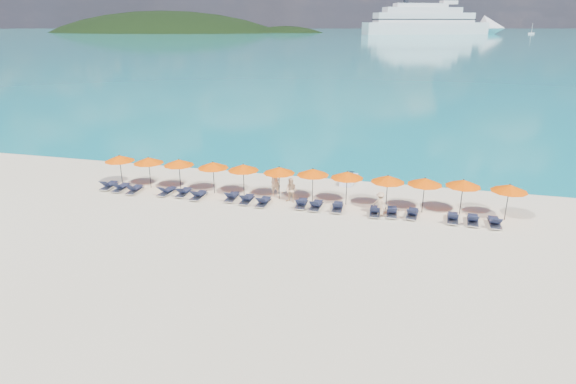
# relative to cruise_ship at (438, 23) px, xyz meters

# --- Properties ---
(ground) EXTENTS (1400.00, 1400.00, 0.00)m
(ground) POSITION_rel_cruise_ship_xyz_m (-23.30, -516.73, -11.00)
(ground) COLOR beige
(sea) EXTENTS (1600.00, 1300.00, 0.01)m
(sea) POSITION_rel_cruise_ship_xyz_m (-23.30, 143.27, -10.99)
(sea) COLOR #1FA9B2
(sea) RESTS_ON ground
(headland_main) EXTENTS (374.00, 242.00, 126.50)m
(headland_main) POSITION_rel_cruise_ship_xyz_m (-323.30, 23.27, -49.00)
(headland_main) COLOR black
(headland_main) RESTS_ON ground
(headland_small) EXTENTS (162.00, 126.00, 85.50)m
(headland_small) POSITION_rel_cruise_ship_xyz_m (-173.30, 43.27, -46.00)
(headland_small) COLOR black
(headland_small) RESTS_ON ground
(cruise_ship) EXTENTS (148.77, 82.81, 42.26)m
(cruise_ship) POSITION_rel_cruise_ship_xyz_m (0.00, 0.00, 0.00)
(cruise_ship) COLOR silver
(cruise_ship) RESTS_ON ground
(sailboat_near) EXTENTS (5.82, 1.94, 10.66)m
(sailboat_near) POSITION_rel_cruise_ship_xyz_m (95.43, 33.92, -9.90)
(sailboat_near) COLOR silver
(sailboat_near) RESTS_ON ground
(jetski) EXTENTS (1.10, 2.23, 0.76)m
(jetski) POSITION_rel_cruise_ship_xyz_m (-20.34, -507.47, -10.68)
(jetski) COLOR white
(jetski) RESTS_ON ground
(beachgoer_a) EXTENTS (0.81, 0.75, 1.86)m
(beachgoer_a) POSITION_rel_cruise_ship_xyz_m (-24.82, -511.21, -10.07)
(beachgoer_a) COLOR #DBB185
(beachgoer_a) RESTS_ON ground
(beachgoer_b) EXTENTS (0.88, 0.63, 1.63)m
(beachgoer_b) POSITION_rel_cruise_ship_xyz_m (-23.45, -512.33, -10.18)
(beachgoer_b) COLOR #DBB185
(beachgoer_b) RESTS_ON ground
(beachgoer_c) EXTENTS (1.05, 0.72, 1.49)m
(beachgoer_c) POSITION_rel_cruise_ship_xyz_m (-17.67, -513.11, -10.25)
(beachgoer_c) COLOR #DBB185
(beachgoer_c) RESTS_ON ground
(umbrella_0) EXTENTS (2.10, 2.10, 2.28)m
(umbrella_0) POSITION_rel_cruise_ship_xyz_m (-36.13, -512.02, -8.98)
(umbrella_0) COLOR black
(umbrella_0) RESTS_ON ground
(umbrella_1) EXTENTS (2.10, 2.10, 2.28)m
(umbrella_1) POSITION_rel_cruise_ship_xyz_m (-33.86, -511.97, -8.98)
(umbrella_1) COLOR black
(umbrella_1) RESTS_ON ground
(umbrella_2) EXTENTS (2.10, 2.10, 2.28)m
(umbrella_2) POSITION_rel_cruise_ship_xyz_m (-31.56, -511.93, -8.98)
(umbrella_2) COLOR black
(umbrella_2) RESTS_ON ground
(umbrella_3) EXTENTS (2.10, 2.10, 2.28)m
(umbrella_3) POSITION_rel_cruise_ship_xyz_m (-29.01, -511.95, -8.98)
(umbrella_3) COLOR black
(umbrella_3) RESTS_ON ground
(umbrella_4) EXTENTS (2.10, 2.10, 2.28)m
(umbrella_4) POSITION_rel_cruise_ship_xyz_m (-26.83, -511.97, -8.98)
(umbrella_4) COLOR black
(umbrella_4) RESTS_ON ground
(umbrella_5) EXTENTS (2.10, 2.10, 2.28)m
(umbrella_5) POSITION_rel_cruise_ship_xyz_m (-24.37, -511.94, -8.98)
(umbrella_5) COLOR black
(umbrella_5) RESTS_ON ground
(umbrella_6) EXTENTS (2.10, 2.10, 2.28)m
(umbrella_6) POSITION_rel_cruise_ship_xyz_m (-22.15, -511.79, -8.98)
(umbrella_6) COLOR black
(umbrella_6) RESTS_ON ground
(umbrella_7) EXTENTS (2.10, 2.10, 2.28)m
(umbrella_7) POSITION_rel_cruise_ship_xyz_m (-19.92, -511.85, -8.98)
(umbrella_7) COLOR black
(umbrella_7) RESTS_ON ground
(umbrella_8) EXTENTS (2.10, 2.10, 2.28)m
(umbrella_8) POSITION_rel_cruise_ship_xyz_m (-17.38, -512.03, -8.98)
(umbrella_8) COLOR black
(umbrella_8) RESTS_ON ground
(umbrella_9) EXTENTS (2.10, 2.10, 2.28)m
(umbrella_9) POSITION_rel_cruise_ship_xyz_m (-15.17, -511.98, -8.98)
(umbrella_9) COLOR black
(umbrella_9) RESTS_ON ground
(umbrella_10) EXTENTS (2.10, 2.10, 2.28)m
(umbrella_10) POSITION_rel_cruise_ship_xyz_m (-12.93, -511.73, -8.98)
(umbrella_10) COLOR black
(umbrella_10) RESTS_ON ground
(umbrella_11) EXTENTS (2.10, 2.10, 2.28)m
(umbrella_11) POSITION_rel_cruise_ship_xyz_m (-10.41, -512.01, -8.98)
(umbrella_11) COLOR black
(umbrella_11) RESTS_ON ground
(lounger_0) EXTENTS (0.76, 1.74, 0.66)m
(lounger_0) POSITION_rel_cruise_ship_xyz_m (-36.63, -512.90, -10.76)
(lounger_0) COLOR silver
(lounger_0) RESTS_ON ground
(lounger_1) EXTENTS (0.66, 1.72, 0.66)m
(lounger_1) POSITION_rel_cruise_ship_xyz_m (-35.55, -513.09, -10.76)
(lounger_1) COLOR silver
(lounger_1) RESTS_ON ground
(lounger_2) EXTENTS (0.76, 1.75, 0.66)m
(lounger_2) POSITION_rel_cruise_ship_xyz_m (-34.40, -513.24, -10.76)
(lounger_2) COLOR silver
(lounger_2) RESTS_ON ground
(lounger_3) EXTENTS (0.79, 1.75, 0.66)m
(lounger_3) POSITION_rel_cruise_ship_xyz_m (-32.05, -513.00, -10.76)
(lounger_3) COLOR silver
(lounger_3) RESTS_ON ground
(lounger_4) EXTENTS (0.74, 1.74, 0.66)m
(lounger_4) POSITION_rel_cruise_ship_xyz_m (-30.85, -512.90, -10.76)
(lounger_4) COLOR silver
(lounger_4) RESTS_ON ground
(lounger_5) EXTENTS (0.65, 1.71, 0.66)m
(lounger_5) POSITION_rel_cruise_ship_xyz_m (-29.61, -513.20, -10.76)
(lounger_5) COLOR silver
(lounger_5) RESTS_ON ground
(lounger_6) EXTENTS (0.71, 1.73, 0.66)m
(lounger_6) POSITION_rel_cruise_ship_xyz_m (-27.36, -512.91, -10.76)
(lounger_6) COLOR silver
(lounger_6) RESTS_ON ground
(lounger_7) EXTENTS (0.68, 1.72, 0.66)m
(lounger_7) POSITION_rel_cruise_ship_xyz_m (-26.23, -513.13, -10.76)
(lounger_7) COLOR silver
(lounger_7) RESTS_ON ground
(lounger_8) EXTENTS (0.64, 1.71, 0.66)m
(lounger_8) POSITION_rel_cruise_ship_xyz_m (-25.05, -513.28, -10.76)
(lounger_8) COLOR silver
(lounger_8) RESTS_ON ground
(lounger_9) EXTENTS (0.72, 1.73, 0.66)m
(lounger_9) POSITION_rel_cruise_ship_xyz_m (-22.61, -512.98, -10.76)
(lounger_9) COLOR silver
(lounger_9) RESTS_ON ground
(lounger_10) EXTENTS (0.66, 1.71, 0.66)m
(lounger_10) POSITION_rel_cruise_ship_xyz_m (-21.64, -513.07, -10.76)
(lounger_10) COLOR silver
(lounger_10) RESTS_ON ground
(lounger_11) EXTENTS (0.73, 1.74, 0.66)m
(lounger_11) POSITION_rel_cruise_ship_xyz_m (-20.28, -513.00, -10.76)
(lounger_11) COLOR silver
(lounger_11) RESTS_ON ground
(lounger_12) EXTENTS (0.74, 1.74, 0.66)m
(lounger_12) POSITION_rel_cruise_ship_xyz_m (-17.96, -513.15, -10.76)
(lounger_12) COLOR silver
(lounger_12) RESTS_ON ground
(lounger_13) EXTENTS (0.69, 1.72, 0.66)m
(lounger_13) POSITION_rel_cruise_ship_xyz_m (-16.95, -512.98, -10.76)
(lounger_13) COLOR silver
(lounger_13) RESTS_ON ground
(lounger_14) EXTENTS (0.78, 1.75, 0.66)m
(lounger_14) POSITION_rel_cruise_ship_xyz_m (-15.74, -512.93, -10.76)
(lounger_14) COLOR silver
(lounger_14) RESTS_ON ground
(lounger_15) EXTENTS (0.71, 1.73, 0.66)m
(lounger_15) POSITION_rel_cruise_ship_xyz_m (-13.42, -513.04, -10.76)
(lounger_15) COLOR silver
(lounger_15) RESTS_ON ground
(lounger_16) EXTENTS (0.75, 1.74, 0.66)m
(lounger_16) POSITION_rel_cruise_ship_xyz_m (-12.30, -513.07, -10.76)
(lounger_16) COLOR silver
(lounger_16) RESTS_ON ground
(lounger_17) EXTENTS (0.64, 1.71, 0.66)m
(lounger_17) POSITION_rel_cruise_ship_xyz_m (-11.12, -513.13, -10.76)
(lounger_17) COLOR silver
(lounger_17) RESTS_ON ground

